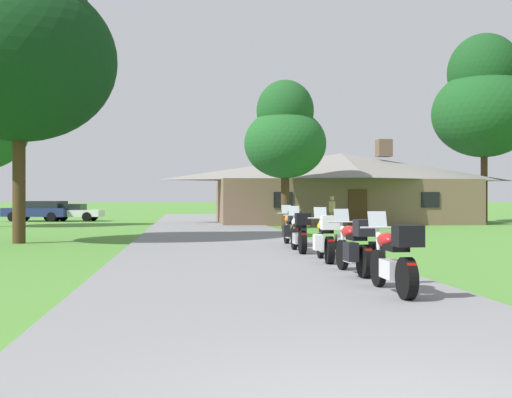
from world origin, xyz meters
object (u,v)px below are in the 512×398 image
motorcycle_orange_farthest_in_row (292,229)px  tree_right_of_lodge (484,101)px  motorcycle_white_fourth_in_row (299,232)px  parked_navy_suv_far_left (39,210)px  motorcycle_red_nearest_to_camera (395,259)px  tree_left_near (19,36)px  bystander_tan_shirt_near_lodge (332,210)px  parked_white_sedan_far_left (71,212)px  motorcycle_yellow_third_in_row (326,239)px  motorcycle_red_second_in_row (357,247)px  tree_by_lodge_front (285,134)px

motorcycle_orange_farthest_in_row → tree_right_of_lodge: (16.21, 19.91, 7.38)m
motorcycle_orange_farthest_in_row → tree_right_of_lodge: bearing=49.9°
motorcycle_white_fourth_in_row → parked_navy_suv_far_left: parked_navy_suv_far_left is taller
motorcycle_red_nearest_to_camera → tree_left_near: bearing=124.6°
bystander_tan_shirt_near_lodge → parked_navy_suv_far_left: (-17.83, 12.17, -0.17)m
motorcycle_white_fourth_in_row → tree_left_near: (-9.00, 5.41, 6.66)m
motorcycle_white_fourth_in_row → parked_white_sedan_far_left: motorcycle_white_fourth_in_row is taller
motorcycle_white_fourth_in_row → motorcycle_yellow_third_in_row: bearing=-86.0°
bystander_tan_shirt_near_lodge → parked_white_sedan_far_left: size_ratio=0.38×
motorcycle_red_nearest_to_camera → parked_navy_suv_far_left: parked_navy_suv_far_left is taller
motorcycle_red_nearest_to_camera → motorcycle_white_fourth_in_row: (-0.11, 7.94, 0.00)m
motorcycle_red_nearest_to_camera → parked_white_sedan_far_left: size_ratio=0.47×
motorcycle_orange_farthest_in_row → bystander_tan_shirt_near_lodge: (4.38, 13.09, 0.34)m
motorcycle_white_fourth_in_row → tree_left_near: 12.43m
tree_right_of_lodge → tree_left_near: size_ratio=1.06×
motorcycle_red_second_in_row → parked_navy_suv_far_left: bearing=109.0°
bystander_tan_shirt_near_lodge → parked_white_sedan_far_left: 19.79m
tree_left_near → bystander_tan_shirt_near_lodge: bearing=36.7°
motorcycle_yellow_third_in_row → tree_left_near: size_ratio=0.18×
motorcycle_yellow_third_in_row → parked_white_sedan_far_left: size_ratio=0.47×
motorcycle_red_nearest_to_camera → motorcycle_yellow_third_in_row: bearing=89.6°
tree_left_near → parked_white_sedan_far_left: bearing=95.3°
motorcycle_orange_farthest_in_row → parked_navy_suv_far_left: 28.61m
motorcycle_yellow_third_in_row → tree_right_of_lodge: bearing=60.9°
motorcycle_yellow_third_in_row → bystander_tan_shirt_near_lodge: bystander_tan_shirt_near_lodge is taller
motorcycle_red_nearest_to_camera → tree_right_of_lodge: (16.32, 30.31, 7.37)m
tree_by_lodge_front → motorcycle_yellow_third_in_row: bearing=-95.9°
motorcycle_red_nearest_to_camera → tree_by_lodge_front: bearing=85.5°
motorcycle_red_nearest_to_camera → motorcycle_white_fourth_in_row: 7.94m
motorcycle_white_fourth_in_row → tree_right_of_lodge: (16.43, 22.38, 7.37)m
motorcycle_yellow_third_in_row → tree_left_near: tree_left_near is taller
motorcycle_red_second_in_row → tree_right_of_lodge: tree_right_of_lodge is taller
motorcycle_orange_farthest_in_row → tree_right_of_lodge: 26.71m
motorcycle_orange_farthest_in_row → tree_by_lodge_front: bearing=81.0°
motorcycle_yellow_third_in_row → motorcycle_orange_farthest_in_row: size_ratio=1.00×
parked_navy_suv_far_left → motorcycle_orange_farthest_in_row: bearing=-136.6°
motorcycle_yellow_third_in_row → tree_right_of_lodge: size_ratio=0.17×
tree_right_of_lodge → tree_by_lodge_front: bearing=-154.2°
motorcycle_red_nearest_to_camera → motorcycle_yellow_third_in_row: (0.06, 5.15, -0.01)m
motorcycle_white_fourth_in_row → bystander_tan_shirt_near_lodge: bystander_tan_shirt_near_lodge is taller
motorcycle_red_second_in_row → motorcycle_yellow_third_in_row: bearing=87.4°
motorcycle_white_fourth_in_row → tree_by_lodge_front: bearing=83.1°
motorcycle_orange_farthest_in_row → parked_navy_suv_far_left: parked_navy_suv_far_left is taller
motorcycle_white_fourth_in_row → motorcycle_red_second_in_row: bearing=-87.4°
motorcycle_red_nearest_to_camera → bystander_tan_shirt_near_lodge: size_ratio=1.23×
bystander_tan_shirt_near_lodge → parked_navy_suv_far_left: 21.59m
tree_left_near → parked_navy_suv_far_left: size_ratio=2.38×
parked_white_sedan_far_left → motorcycle_yellow_third_in_row: bearing=-153.0°
bystander_tan_shirt_near_lodge → tree_left_near: 18.10m
motorcycle_orange_farthest_in_row → bystander_tan_shirt_near_lodge: size_ratio=1.24×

